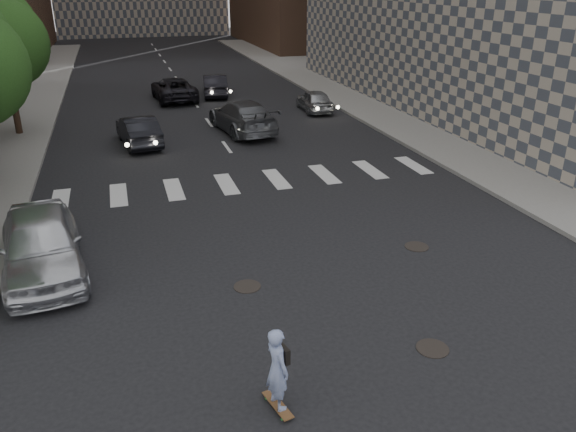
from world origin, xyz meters
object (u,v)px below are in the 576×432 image
Objects in this scene: tree_c at (3,39)px; traffic_car_b at (242,116)px; skateboarder at (278,368)px; traffic_car_c at (174,89)px; traffic_car_d at (315,100)px; traffic_car_e at (215,85)px; silver_sedan at (41,244)px; traffic_car_a at (138,130)px.

tree_c is 11.75m from traffic_car_b.
traffic_car_b is at bearing 65.93° from skateboarder.
traffic_car_c is at bearing 37.96° from tree_c.
traffic_car_b is 6.19m from traffic_car_d.
traffic_car_e is (-4.78, 6.32, 0.07)m from traffic_car_d.
tree_c reaches higher than traffic_car_c.
traffic_car_c is at bearing 67.80° from silver_sedan.
traffic_car_d is at bearing 139.72° from traffic_car_c.
traffic_car_d is (7.56, -5.65, -0.08)m from traffic_car_c.
traffic_car_a is (3.13, 12.06, -0.15)m from silver_sedan.
silver_sedan is at bearing 77.05° from traffic_car_e.
skateboarder is at bearing 83.82° from traffic_car_c.
silver_sedan reaches higher than traffic_car_a.
tree_c is 23.76m from skateboarder.
silver_sedan is 0.90× the size of traffic_car_b.
traffic_car_b is at bearing 101.47° from traffic_car_c.
skateboarder is 0.33× the size of traffic_car_c.
tree_c is at bearing 34.45° from traffic_car_c.
traffic_car_e is (11.13, 7.19, -3.94)m from tree_c.
silver_sedan is at bearing 71.59° from traffic_car_c.
traffic_car_c reaches higher than traffic_car_d.
traffic_car_c is 1.38× the size of traffic_car_d.
tree_c is at bearing 6.43° from traffic_car_d.
tree_c is at bearing -40.46° from traffic_car_a.
silver_sedan is at bearing 49.70° from traffic_car_b.
skateboarder is 24.91m from traffic_car_d.
traffic_car_e is (4.13, 29.58, -0.20)m from skateboarder.
traffic_car_d is (5.11, 3.48, -0.16)m from traffic_car_b.
traffic_car_b is 1.47× the size of traffic_car_d.
traffic_car_a is (5.59, -3.57, -3.95)m from tree_c.
traffic_car_c is at bearing -113.21° from traffic_car_a.
traffic_car_c is (-2.44, 9.13, -0.08)m from traffic_car_b.
traffic_car_c is (1.35, 28.91, -0.18)m from skateboarder.
traffic_car_a is at bearing 70.62° from traffic_car_e.
skateboarder reaches higher than silver_sedan.
traffic_car_e reaches higher than traffic_car_d.
traffic_car_c is 2.86m from traffic_car_e.
skateboarder reaches higher than traffic_car_d.
traffic_car_a is 0.81× the size of traffic_car_c.
tree_c is 1.54× the size of traffic_car_e.
traffic_car_a is 0.77× the size of traffic_car_b.
traffic_car_c is at bearing 21.54° from traffic_car_e.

